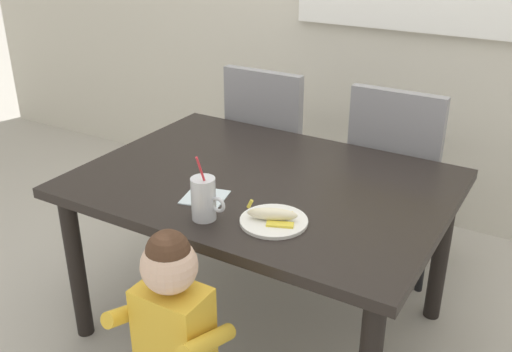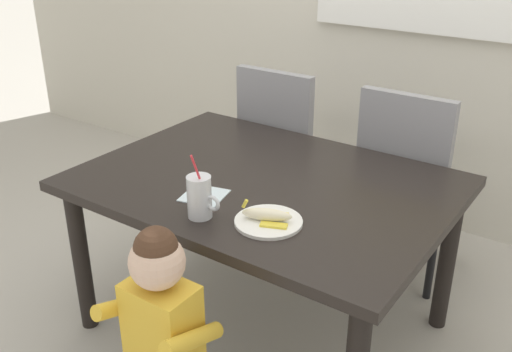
# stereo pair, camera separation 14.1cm
# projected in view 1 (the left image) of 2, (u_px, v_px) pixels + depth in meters

# --- Properties ---
(ground_plane) EXTENTS (24.00, 24.00, 0.00)m
(ground_plane) POSITION_uv_depth(u_px,v_px,m) (262.00, 323.00, 2.55)
(ground_plane) COLOR #B7B2A8
(dining_table) EXTENTS (1.41, 1.03, 0.71)m
(dining_table) POSITION_uv_depth(u_px,v_px,m) (263.00, 198.00, 2.29)
(dining_table) COLOR black
(dining_table) RESTS_ON ground
(dining_chair_left) EXTENTS (0.44, 0.45, 0.96)m
(dining_chair_left) POSITION_uv_depth(u_px,v_px,m) (273.00, 145.00, 3.03)
(dining_chair_left) COLOR gray
(dining_chair_left) RESTS_ON ground
(dining_chair_right) EXTENTS (0.44, 0.45, 0.96)m
(dining_chair_right) POSITION_uv_depth(u_px,v_px,m) (398.00, 171.00, 2.72)
(dining_chair_right) COLOR gray
(dining_chair_right) RESTS_ON ground
(toddler_standing) EXTENTS (0.33, 0.24, 0.84)m
(toddler_standing) POSITION_uv_depth(u_px,v_px,m) (173.00, 321.00, 1.75)
(toddler_standing) COLOR #3F4760
(toddler_standing) RESTS_ON ground
(milk_cup) EXTENTS (0.13, 0.09, 0.25)m
(milk_cup) POSITION_uv_depth(u_px,v_px,m) (204.00, 201.00, 1.94)
(milk_cup) COLOR silver
(milk_cup) RESTS_ON dining_table
(snack_plate) EXTENTS (0.23, 0.23, 0.01)m
(snack_plate) POSITION_uv_depth(u_px,v_px,m) (274.00, 221.00, 1.94)
(snack_plate) COLOR white
(snack_plate) RESTS_ON dining_table
(peeled_banana) EXTENTS (0.18, 0.13, 0.07)m
(peeled_banana) POSITION_uv_depth(u_px,v_px,m) (273.00, 215.00, 1.93)
(peeled_banana) COLOR #F4EAC6
(peeled_banana) RESTS_ON snack_plate
(paper_napkin) EXTENTS (0.18, 0.18, 0.00)m
(paper_napkin) POSITION_uv_depth(u_px,v_px,m) (205.00, 197.00, 2.11)
(paper_napkin) COLOR silver
(paper_napkin) RESTS_ON dining_table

